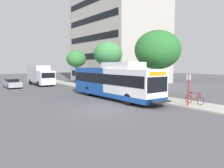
# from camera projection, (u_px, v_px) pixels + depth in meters

# --- Properties ---
(ground_plane) EXTENTS (120.00, 120.00, 0.00)m
(ground_plane) POSITION_uv_depth(u_px,v_px,m) (61.00, 97.00, 22.98)
(ground_plane) COLOR #4C4C51
(sidewalk_curb) EXTENTS (3.00, 56.00, 0.14)m
(sidewalk_curb) POSITION_uv_depth(u_px,v_px,m) (124.00, 93.00, 25.51)
(sidewalk_curb) COLOR #A8A399
(sidewalk_curb) RESTS_ON ground
(transit_bus) EXTENTS (2.58, 12.25, 3.65)m
(transit_bus) POSITION_uv_depth(u_px,v_px,m) (114.00, 82.00, 21.72)
(transit_bus) COLOR white
(transit_bus) RESTS_ON ground
(bus_stop_sign_pole) EXTENTS (0.10, 0.36, 2.60)m
(bus_stop_sign_pole) POSITION_uv_depth(u_px,v_px,m) (188.00, 87.00, 17.31)
(bus_stop_sign_pole) COLOR red
(bus_stop_sign_pole) RESTS_ON sidewalk_curb
(bicycle_parked) EXTENTS (0.52, 1.76, 1.02)m
(bicycle_parked) POSITION_uv_depth(u_px,v_px,m) (194.00, 99.00, 18.24)
(bicycle_parked) COLOR black
(bicycle_parked) RESTS_ON sidewalk_curb
(street_tree_near_stop) EXTENTS (4.70, 4.70, 6.78)m
(street_tree_near_stop) POSITION_uv_depth(u_px,v_px,m) (157.00, 50.00, 22.34)
(street_tree_near_stop) COLOR #4C3823
(street_tree_near_stop) RESTS_ON sidewalk_curb
(street_tree_mid_block) EXTENTS (3.86, 3.86, 6.34)m
(street_tree_mid_block) POSITION_uv_depth(u_px,v_px,m) (108.00, 54.00, 29.36)
(street_tree_mid_block) COLOR #4C3823
(street_tree_mid_block) RESTS_ON sidewalk_curb
(street_tree_far_block) EXTENTS (3.28, 3.28, 5.56)m
(street_tree_far_block) POSITION_uv_depth(u_px,v_px,m) (76.00, 59.00, 36.78)
(street_tree_far_block) COLOR #4C3823
(street_tree_far_block) RESTS_ON sidewalk_curb
(parked_car_far_lane) EXTENTS (1.80, 4.50, 1.33)m
(parked_car_far_lane) POSITION_uv_depth(u_px,v_px,m) (12.00, 83.00, 31.78)
(parked_car_far_lane) COLOR #93999E
(parked_car_far_lane) RESTS_ON ground
(box_truck_background) EXTENTS (2.32, 7.01, 3.25)m
(box_truck_background) POSITION_uv_depth(u_px,v_px,m) (40.00, 75.00, 35.56)
(box_truck_background) COLOR silver
(box_truck_background) RESTS_ON ground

